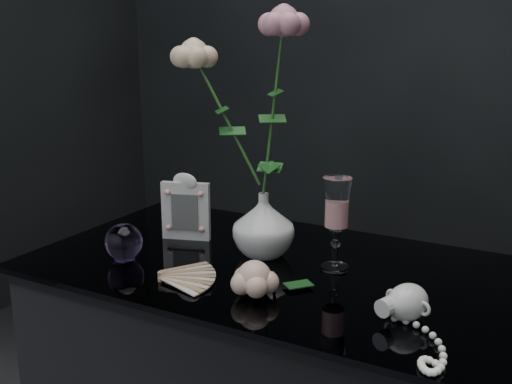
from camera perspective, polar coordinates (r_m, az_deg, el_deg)
The scene contains 8 objects.
vase at distance 1.28m, azimuth 0.71°, elevation -3.15°, with size 0.13×0.13×0.14m, color white.
wine_glass at distance 1.21m, azimuth 7.65°, elevation -3.04°, with size 0.06×0.06×0.19m, color white, non-canonical shape.
picture_frame at distance 1.39m, azimuth -6.71°, elevation -1.36°, with size 0.12×0.09×0.16m, color silver, non-canonical shape.
paperweight at distance 1.30m, azimuth -12.48°, elevation -4.65°, with size 0.08×0.08×0.08m, color #A77DCC, non-canonical shape.
paper_fan at distance 1.18m, azimuth -9.04°, elevation -7.87°, with size 0.21×0.17×0.02m, color beige, non-canonical shape.
loose_rose at distance 1.10m, azimuth -0.17°, elevation -8.22°, with size 0.15×0.19×0.07m, color #FFBEA4, non-canonical shape.
pearl_jar at distance 1.04m, azimuth 14.25°, elevation -10.00°, with size 0.22×0.23×0.06m, color white, non-canonical shape.
roses at distance 1.24m, azimuth -1.07°, elevation 8.84°, with size 0.27×0.13×0.43m.
Camera 1 is at (0.51, -1.00, 1.22)m, focal length 42.00 mm.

